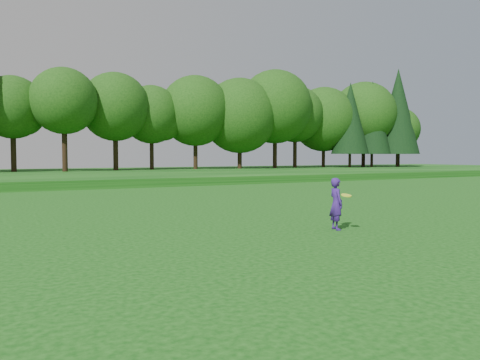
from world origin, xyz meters
TOP-DOWN VIEW (x-y plane):
  - ground at (0.00, 0.00)m, footprint 140.00×140.00m
  - berm at (0.00, 34.00)m, footprint 130.00×30.00m
  - walking_path at (0.00, 20.00)m, footprint 130.00×1.60m
  - treeline at (0.00, 38.00)m, footprint 104.00×7.00m
  - woman at (2.48, -1.12)m, footprint 0.48×0.84m

SIDE VIEW (x-z plane):
  - ground at x=0.00m, z-range 0.00..0.00m
  - walking_path at x=0.00m, z-range 0.00..0.04m
  - berm at x=0.00m, z-range 0.00..0.60m
  - woman at x=2.48m, z-range 0.00..1.52m
  - treeline at x=0.00m, z-range 0.60..15.60m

